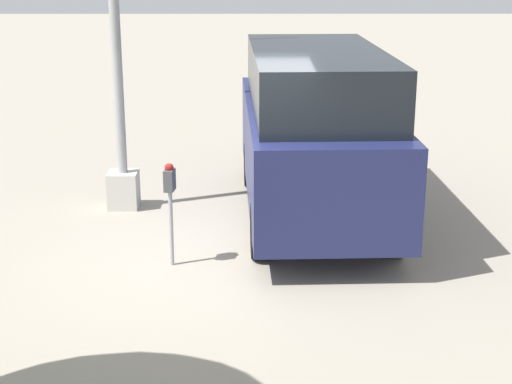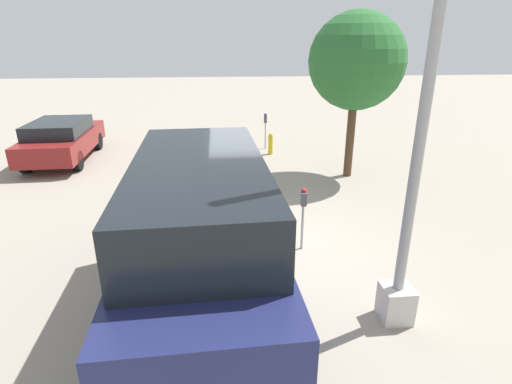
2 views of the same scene
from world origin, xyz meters
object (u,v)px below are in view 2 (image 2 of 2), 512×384
parking_meter_near (303,205)px  street_tree (357,62)px  fire_hydrant (271,144)px  lamp_post (414,183)px  parked_van (202,238)px  parking_meter_far (265,123)px  car_distant (62,139)px

parking_meter_near → street_tree: bearing=159.7°
fire_hydrant → lamp_post: bearing=4.0°
parking_meter_near → parked_van: 2.65m
street_tree → parking_meter_far: bearing=-148.1°
parking_meter_far → car_distant: car_distant is taller
car_distant → street_tree: (2.57, 9.27, 2.60)m
parking_meter_far → parked_van: size_ratio=0.26×
parked_van → lamp_post: bearing=79.5°
car_distant → street_tree: size_ratio=0.94×
parking_meter_far → parked_van: (9.73, -2.06, 0.29)m
parked_van → parking_meter_near: bearing=132.6°
parking_meter_far → parked_van: bearing=-4.4°
car_distant → fire_hydrant: bearing=-91.1°
lamp_post → fire_hydrant: lamp_post is taller
parking_meter_near → parked_van: (1.85, -1.87, 0.34)m
parking_meter_far → street_tree: 4.70m
parking_meter_near → car_distant: (-7.00, -6.93, -0.20)m
parking_meter_near → parking_meter_far: parking_meter_far is taller
parking_meter_near → fire_hydrant: size_ratio=1.65×
parked_van → fire_hydrant: size_ratio=6.67×
parking_meter_near → parking_meter_far: bearing=-173.8°
lamp_post → parking_meter_far: bearing=-175.8°
parking_meter_near → fire_hydrant: 7.12m
parking_meter_near → fire_hydrant: parking_meter_near is taller
parking_meter_near → fire_hydrant: (-7.10, 0.30, -0.56)m
car_distant → parked_van: bearing=-152.1°
lamp_post → parking_meter_near: bearing=-157.3°
lamp_post → street_tree: size_ratio=1.42×
parking_meter_far → lamp_post: size_ratio=0.20×
parked_van → parking_meter_far: bearing=166.0°
lamp_post → parked_van: bearing=-98.5°
parking_meter_far → lamp_post: (10.15, 0.75, 1.17)m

